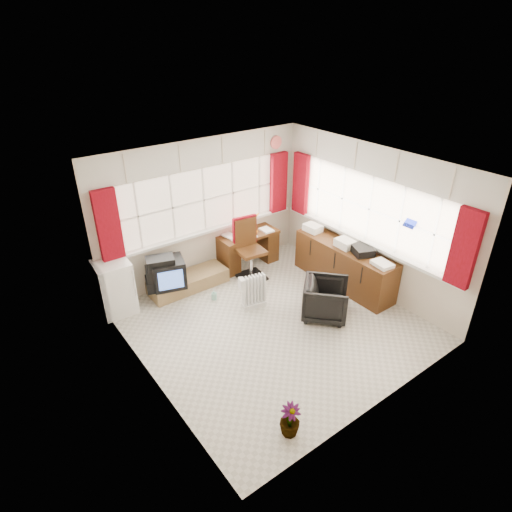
{
  "coord_description": "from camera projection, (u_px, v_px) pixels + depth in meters",
  "views": [
    {
      "loc": [
        -3.41,
        -4.12,
        4.13
      ],
      "look_at": [
        0.06,
        0.55,
        0.95
      ],
      "focal_mm": 30.0,
      "sensor_mm": 36.0,
      "label": 1
    }
  ],
  "objects": [
    {
      "name": "spray_bottle_b",
      "position": [
        214.0,
        295.0,
        7.23
      ],
      "size": [
        0.12,
        0.12,
        0.18
      ],
      "primitive_type": "imported",
      "rotation": [
        0.0,
        0.0,
        -0.68
      ],
      "color": "#83C3B2",
      "rests_on": "ground"
    },
    {
      "name": "window_back",
      "position": [
        206.0,
        227.0,
        7.58
      ],
      "size": [
        3.7,
        0.12,
        3.6
      ],
      "color": "beige",
      "rests_on": "room_walls"
    },
    {
      "name": "hifi_stack",
      "position": [
        162.0,
        274.0,
        7.02
      ],
      "size": [
        0.61,
        0.49,
        0.56
      ],
      "color": "black",
      "rests_on": "tv_bench"
    },
    {
      "name": "spray_bottle_a",
      "position": [
        171.0,
        287.0,
        7.31
      ],
      "size": [
        0.12,
        0.12,
        0.3
      ],
      "primitive_type": "imported",
      "rotation": [
        0.0,
        0.0,
        -0.03
      ],
      "color": "silver",
      "rests_on": "ground"
    },
    {
      "name": "overhead_cabinets",
      "position": [
        286.0,
        158.0,
        6.79
      ],
      "size": [
        3.98,
        3.98,
        0.48
      ],
      "color": "beige",
      "rests_on": "room_walls"
    },
    {
      "name": "window_right",
      "position": [
        364.0,
        237.0,
        7.23
      ],
      "size": [
        0.12,
        3.7,
        3.6
      ],
      "color": "beige",
      "rests_on": "room_walls"
    },
    {
      "name": "crt_tv",
      "position": [
        168.0,
        273.0,
        7.09
      ],
      "size": [
        0.64,
        0.61,
        0.48
      ],
      "color": "black",
      "rests_on": "tv_bench"
    },
    {
      "name": "desk_lamp",
      "position": [
        255.0,
        219.0,
        7.93
      ],
      "size": [
        0.16,
        0.14,
        0.39
      ],
      "color": "#FAA60A",
      "rests_on": "desk"
    },
    {
      "name": "task_chair",
      "position": [
        248.0,
        246.0,
        7.69
      ],
      "size": [
        0.53,
        0.55,
        1.14
      ],
      "color": "black",
      "rests_on": "ground"
    },
    {
      "name": "room_walls",
      "position": [
        276.0,
        238.0,
        5.95
      ],
      "size": [
        4.0,
        4.0,
        4.0
      ],
      "color": "beige",
      "rests_on": "ground"
    },
    {
      "name": "desk",
      "position": [
        247.0,
        247.0,
        8.17
      ],
      "size": [
        1.17,
        0.59,
        0.7
      ],
      "color": "#543313",
      "rests_on": "ground"
    },
    {
      "name": "flower_vase",
      "position": [
        290.0,
        420.0,
        4.8
      ],
      "size": [
        0.3,
        0.3,
        0.42
      ],
      "primitive_type": "imported",
      "rotation": [
        0.0,
        0.0,
        -0.35
      ],
      "color": "black",
      "rests_on": "ground"
    },
    {
      "name": "credenza",
      "position": [
        344.0,
        265.0,
        7.53
      ],
      "size": [
        0.5,
        2.0,
        0.85
      ],
      "color": "#543313",
      "rests_on": "ground"
    },
    {
      "name": "curtains",
      "position": [
        284.0,
        206.0,
        7.1
      ],
      "size": [
        3.83,
        3.83,
        1.15
      ],
      "color": "maroon",
      "rests_on": "room_walls"
    },
    {
      "name": "ground",
      "position": [
        274.0,
        324.0,
        6.67
      ],
      "size": [
        4.0,
        4.0,
        0.0
      ],
      "primitive_type": "plane",
      "color": "beige",
      "rests_on": "ground"
    },
    {
      "name": "file_tray",
      "position": [
        362.0,
        250.0,
        7.1
      ],
      "size": [
        0.43,
        0.48,
        0.13
      ],
      "primitive_type": "cube",
      "rotation": [
        0.0,
        0.0,
        -0.41
      ],
      "color": "black",
      "rests_on": "credenza"
    },
    {
      "name": "radiator",
      "position": [
        254.0,
        294.0,
        6.97
      ],
      "size": [
        0.42,
        0.23,
        0.59
      ],
      "color": "white",
      "rests_on": "ground"
    },
    {
      "name": "tv_bench",
      "position": [
        189.0,
        282.0,
        7.53
      ],
      "size": [
        1.4,
        0.5,
        0.25
      ],
      "primitive_type": "cube",
      "color": "#9E794F",
      "rests_on": "ground"
    },
    {
      "name": "mini_fridge",
      "position": [
        115.0,
        287.0,
        6.78
      ],
      "size": [
        0.56,
        0.57,
        0.9
      ],
      "color": "white",
      "rests_on": "ground"
    },
    {
      "name": "office_chair",
      "position": [
        325.0,
        299.0,
        6.71
      ],
      "size": [
        0.96,
        0.96,
        0.63
      ],
      "primitive_type": "imported",
      "rotation": [
        0.0,
        0.0,
        0.75
      ],
      "color": "black",
      "rests_on": "ground"
    }
  ]
}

